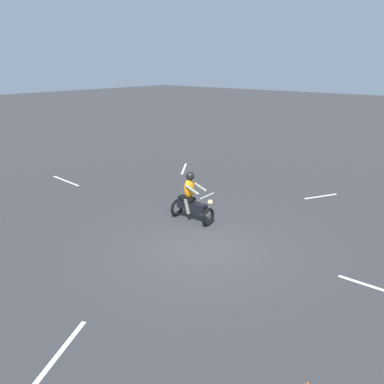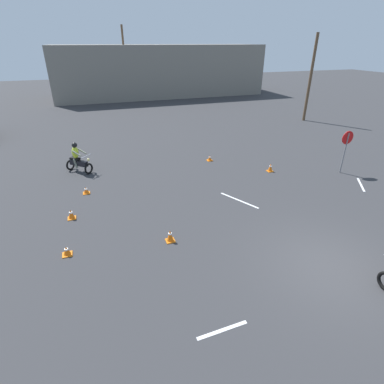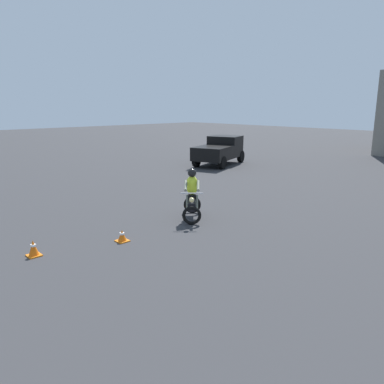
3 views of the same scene
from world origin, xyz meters
TOP-DOWN VIEW (x-y plane):
  - ground_plane at (0.00, 0.00)m, footprint 120.00×120.00m
  - motorcycle_rider_foreground at (1.51, -1.27)m, footprint 1.52×0.70m
  - lane_stripe_e at (8.59, -1.04)m, footprint 2.12×0.20m
  - lane_stripe_nw at (-0.64, 4.97)m, footprint 1.02×1.90m
  - lane_stripe_w at (-4.15, -1.02)m, footprint 1.37×0.16m
  - lane_stripe_sw at (-0.84, -6.33)m, footprint 0.82×1.39m
  - lane_stripe_se at (5.93, -5.93)m, footprint 1.24×1.68m

SIDE VIEW (x-z plane):
  - ground_plane at x=0.00m, z-range 0.00..0.00m
  - lane_stripe_e at x=8.59m, z-range 0.00..0.01m
  - lane_stripe_nw at x=-0.64m, z-range 0.00..0.01m
  - lane_stripe_w at x=-4.15m, z-range 0.00..0.01m
  - lane_stripe_sw at x=-0.84m, z-range 0.00..0.01m
  - lane_stripe_se at x=5.93m, z-range 0.00..0.01m
  - motorcycle_rider_foreground at x=1.51m, z-range -0.10..1.56m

